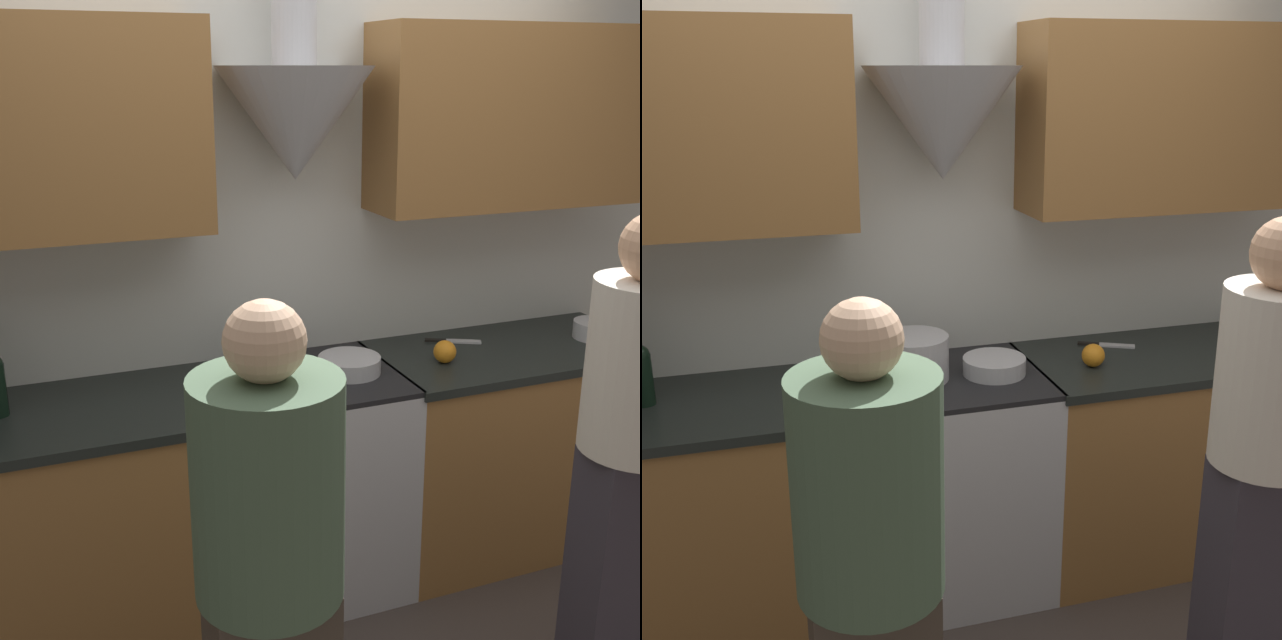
% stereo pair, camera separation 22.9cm
% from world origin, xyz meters
% --- Properties ---
extents(ground_plane, '(12.00, 12.00, 0.00)m').
position_xyz_m(ground_plane, '(0.00, 0.00, 0.00)').
color(ground_plane, '#423833').
extents(wall_back, '(8.40, 0.57, 2.60)m').
position_xyz_m(wall_back, '(-0.04, 0.58, 1.48)').
color(wall_back, silver).
rests_on(wall_back, ground_plane).
extents(counter_left, '(1.39, 0.62, 0.88)m').
position_xyz_m(counter_left, '(-1.02, 0.31, 0.44)').
color(counter_left, '#9E6B38').
rests_on(counter_left, ground_plane).
extents(counter_right, '(1.16, 0.62, 0.88)m').
position_xyz_m(counter_right, '(0.90, 0.31, 0.44)').
color(counter_right, '#9E6B38').
rests_on(counter_right, ground_plane).
extents(stove_range, '(0.67, 0.60, 0.88)m').
position_xyz_m(stove_range, '(0.00, 0.32, 0.45)').
color(stove_range, silver).
rests_on(stove_range, ground_plane).
extents(stock_pot, '(0.26, 0.26, 0.17)m').
position_xyz_m(stock_pot, '(-0.15, 0.33, 0.97)').
color(stock_pot, silver).
rests_on(stock_pot, stove_range).
extents(mixing_bowl, '(0.24, 0.24, 0.06)m').
position_xyz_m(mixing_bowl, '(0.15, 0.29, 0.92)').
color(mixing_bowl, silver).
rests_on(mixing_bowl, stove_range).
extents(orange_fruit, '(0.09, 0.09, 0.09)m').
position_xyz_m(orange_fruit, '(0.54, 0.26, 0.93)').
color(orange_fruit, orange).
rests_on(orange_fruit, counter_right).
extents(saucepan, '(0.18, 0.18, 0.07)m').
position_xyz_m(saucepan, '(1.29, 0.28, 0.92)').
color(saucepan, silver).
rests_on(saucepan, counter_right).
extents(chefs_knife, '(0.22, 0.13, 0.01)m').
position_xyz_m(chefs_knife, '(0.70, 0.46, 0.89)').
color(chefs_knife, silver).
rests_on(chefs_knife, counter_right).
extents(person_foreground_left, '(0.34, 0.34, 1.54)m').
position_xyz_m(person_foreground_left, '(-0.52, -0.79, 0.84)').
color(person_foreground_left, '#473D33').
rests_on(person_foreground_left, ground_plane).
extents(person_foreground_right, '(0.31, 0.31, 1.63)m').
position_xyz_m(person_foreground_right, '(0.61, -0.69, 0.91)').
color(person_foreground_right, '#38333D').
rests_on(person_foreground_right, ground_plane).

